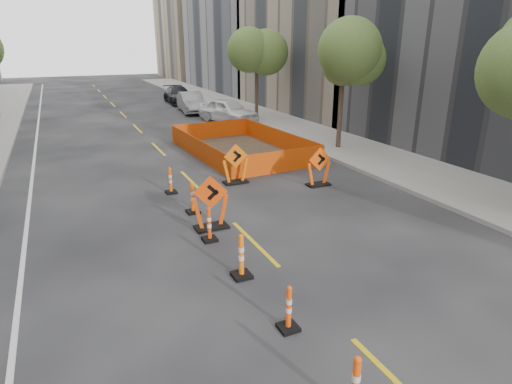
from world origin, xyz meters
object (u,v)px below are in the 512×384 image
channelizer_6 (170,180)px  parked_car_mid (191,102)px  chevron_sign_center (235,164)px  channelizer_2 (289,308)px  chevron_sign_left (211,202)px  channelizer_3 (241,256)px  parked_car_far (179,95)px  chevron_sign_right (319,167)px  parked_car_near (228,111)px  channelizer_5 (192,198)px  channelizer_4 (209,224)px

channelizer_6 → parked_car_mid: bearing=71.1°
chevron_sign_center → channelizer_6: bearing=-175.4°
channelizer_2 → chevron_sign_left: (0.21, 5.14, 0.35)m
channelizer_3 → chevron_sign_left: chevron_sign_left is taller
chevron_sign_left → parked_car_far: bearing=94.0°
parked_car_far → chevron_sign_right: bearing=-90.8°
channelizer_6 → parked_car_near: 14.54m
channelizer_3 → chevron_sign_left: bearing=84.8°
channelizer_5 → parked_car_mid: 20.98m
parked_car_mid → channelizer_2: bearing=-96.7°
channelizer_4 → parked_car_near: parked_car_near is taller
channelizer_3 → parked_car_far: parked_car_far is taller
channelizer_4 → channelizer_6: bearing=90.0°
chevron_sign_right → parked_car_far: size_ratio=0.30×
channelizer_4 → chevron_sign_right: 6.12m
channelizer_4 → chevron_sign_center: bearing=59.7°
channelizer_3 → channelizer_5: (0.13, 4.37, -0.04)m
channelizer_2 → chevron_sign_center: size_ratio=0.61×
parked_car_far → chevron_sign_center: bearing=-97.8°
channelizer_5 → parked_car_far: (6.40, 25.52, 0.20)m
channelizer_5 → channelizer_6: bearing=94.6°
channelizer_3 → parked_car_mid: 25.22m
channelizer_2 → channelizer_5: channelizer_5 is taller
channelizer_4 → parked_car_far: parked_car_far is taller
channelizer_2 → channelizer_6: (-0.11, 8.73, 0.01)m
channelizer_2 → chevron_sign_right: chevron_sign_right is taller
chevron_sign_center → parked_car_far: size_ratio=0.32×
chevron_sign_left → chevron_sign_right: size_ratio=1.09×
channelizer_5 → chevron_sign_left: size_ratio=0.63×
channelizer_2 → channelizer_5: (0.06, 6.55, 0.04)m
channelizer_4 → parked_car_near: 18.47m
chevron_sign_left → parked_car_far: 27.64m
chevron_sign_left → parked_car_far: (6.26, 26.93, -0.11)m
channelizer_5 → channelizer_6: (-0.17, 2.18, -0.02)m
channelizer_2 → channelizer_6: size_ratio=0.97×
channelizer_3 → parked_car_near: bearing=69.7°
chevron_sign_right → parked_car_mid: bearing=90.1°
parked_car_mid → channelizer_4: bearing=-99.4°
parked_car_near → chevron_sign_right: bearing=-117.5°
chevron_sign_left → parked_car_near: bearing=84.2°
channelizer_2 → chevron_sign_right: size_ratio=0.64×
channelizer_2 → chevron_sign_left: size_ratio=0.58×
channelizer_4 → chevron_sign_left: 0.90m
channelizer_3 → parked_car_mid: bearing=76.0°
parked_car_near → chevron_sign_left: bearing=-133.3°
channelizer_2 → channelizer_6: 8.73m
chevron_sign_right → parked_car_near: bearing=85.1°
chevron_sign_right → parked_car_mid: (0.73, 19.43, 0.01)m
chevron_sign_left → parked_car_mid: size_ratio=0.36×
channelizer_3 → chevron_sign_right: bearing=43.3°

